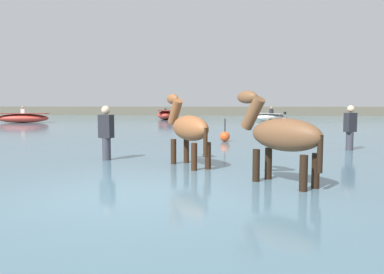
{
  "coord_description": "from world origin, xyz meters",
  "views": [
    {
      "loc": [
        1.3,
        -5.38,
        1.68
      ],
      "look_at": [
        0.57,
        3.88,
        0.86
      ],
      "focal_mm": 35.35,
      "sensor_mm": 36.0,
      "label": 1
    }
  ],
  "objects_px": {
    "person_spectator_far": "(350,132)",
    "person_onlooker_right": "(106,138)",
    "boat_near_port": "(275,121)",
    "boat_distant_west": "(270,117)",
    "boat_mid_channel": "(22,118)",
    "boat_mid_outer": "(166,115)",
    "channel_buoy": "(225,136)",
    "horse_lead_chestnut": "(188,130)",
    "horse_trailing_bay": "(282,137)"
  },
  "relations": [
    {
      "from": "horse_lead_chestnut",
      "to": "boat_near_port",
      "type": "xyz_separation_m",
      "value": [
        3.95,
        15.34,
        -0.53
      ]
    },
    {
      "from": "horse_trailing_bay",
      "to": "person_spectator_far",
      "type": "relative_size",
      "value": 1.17
    },
    {
      "from": "horse_lead_chestnut",
      "to": "person_onlooker_right",
      "type": "xyz_separation_m",
      "value": [
        -1.99,
        0.68,
        -0.26
      ]
    },
    {
      "from": "person_spectator_far",
      "to": "boat_near_port",
      "type": "bearing_deg",
      "value": 91.77
    },
    {
      "from": "horse_trailing_bay",
      "to": "person_spectator_far",
      "type": "xyz_separation_m",
      "value": [
        2.65,
        4.73,
        -0.26
      ]
    },
    {
      "from": "channel_buoy",
      "to": "horse_lead_chestnut",
      "type": "bearing_deg",
      "value": -98.85
    },
    {
      "from": "horse_lead_chestnut",
      "to": "channel_buoy",
      "type": "bearing_deg",
      "value": 81.15
    },
    {
      "from": "boat_mid_outer",
      "to": "channel_buoy",
      "type": "distance_m",
      "value": 18.5
    },
    {
      "from": "horse_trailing_bay",
      "to": "boat_near_port",
      "type": "height_order",
      "value": "horse_trailing_bay"
    },
    {
      "from": "boat_mid_outer",
      "to": "channel_buoy",
      "type": "relative_size",
      "value": 4.83
    },
    {
      "from": "horse_lead_chestnut",
      "to": "horse_trailing_bay",
      "type": "distance_m",
      "value": 2.38
    },
    {
      "from": "person_onlooker_right",
      "to": "channel_buoy",
      "type": "height_order",
      "value": "person_onlooker_right"
    },
    {
      "from": "boat_mid_outer",
      "to": "horse_lead_chestnut",
      "type": "bearing_deg",
      "value": -80.3
    },
    {
      "from": "boat_mid_channel",
      "to": "channel_buoy",
      "type": "xyz_separation_m",
      "value": [
        13.82,
        -11.85,
        -0.15
      ]
    },
    {
      "from": "channel_buoy",
      "to": "boat_near_port",
      "type": "bearing_deg",
      "value": 72.77
    },
    {
      "from": "person_spectator_far",
      "to": "boat_mid_channel",
      "type": "bearing_deg",
      "value": 140.97
    },
    {
      "from": "boat_mid_outer",
      "to": "person_spectator_far",
      "type": "bearing_deg",
      "value": -67.59
    },
    {
      "from": "channel_buoy",
      "to": "boat_mid_outer",
      "type": "bearing_deg",
      "value": 104.94
    },
    {
      "from": "horse_trailing_bay",
      "to": "person_spectator_far",
      "type": "height_order",
      "value": "horse_trailing_bay"
    },
    {
      "from": "boat_near_port",
      "to": "person_spectator_far",
      "type": "distance_m",
      "value": 12.31
    },
    {
      "from": "boat_mid_channel",
      "to": "boat_distant_west",
      "type": "distance_m",
      "value": 17.46
    },
    {
      "from": "person_onlooker_right",
      "to": "channel_buoy",
      "type": "relative_size",
      "value": 2.04
    },
    {
      "from": "horse_trailing_bay",
      "to": "channel_buoy",
      "type": "distance_m",
      "value": 7.01
    },
    {
      "from": "boat_near_port",
      "to": "person_onlooker_right",
      "type": "distance_m",
      "value": 15.82
    },
    {
      "from": "horse_trailing_bay",
      "to": "person_onlooker_right",
      "type": "xyz_separation_m",
      "value": [
        -3.67,
        2.36,
        -0.26
      ]
    },
    {
      "from": "boat_mid_channel",
      "to": "boat_near_port",
      "type": "relative_size",
      "value": 1.38
    },
    {
      "from": "boat_near_port",
      "to": "boat_distant_west",
      "type": "xyz_separation_m",
      "value": [
        0.27,
        4.65,
        0.07
      ]
    },
    {
      "from": "horse_lead_chestnut",
      "to": "boat_mid_channel",
      "type": "distance_m",
      "value": 21.49
    },
    {
      "from": "boat_mid_channel",
      "to": "channel_buoy",
      "type": "height_order",
      "value": "boat_mid_channel"
    },
    {
      "from": "person_onlooker_right",
      "to": "channel_buoy",
      "type": "xyz_separation_m",
      "value": [
        2.81,
        4.57,
        -0.33
      ]
    },
    {
      "from": "boat_mid_channel",
      "to": "boat_mid_outer",
      "type": "distance_m",
      "value": 10.87
    },
    {
      "from": "boat_distant_west",
      "to": "horse_lead_chestnut",
      "type": "bearing_deg",
      "value": -101.91
    },
    {
      "from": "boat_near_port",
      "to": "boat_mid_outer",
      "type": "distance_m",
      "value": 11.08
    },
    {
      "from": "boat_mid_outer",
      "to": "person_spectator_far",
      "type": "distance_m",
      "value": 21.71
    },
    {
      "from": "horse_trailing_bay",
      "to": "boat_mid_channel",
      "type": "relative_size",
      "value": 0.53
    },
    {
      "from": "horse_trailing_bay",
      "to": "channel_buoy",
      "type": "xyz_separation_m",
      "value": [
        -0.87,
        6.93,
        -0.59
      ]
    },
    {
      "from": "horse_lead_chestnut",
      "to": "boat_mid_channel",
      "type": "bearing_deg",
      "value": 127.25
    },
    {
      "from": "person_spectator_far",
      "to": "person_onlooker_right",
      "type": "bearing_deg",
      "value": -159.45
    },
    {
      "from": "boat_mid_channel",
      "to": "boat_near_port",
      "type": "distance_m",
      "value": 17.04
    },
    {
      "from": "boat_near_port",
      "to": "boat_distant_west",
      "type": "relative_size",
      "value": 0.84
    },
    {
      "from": "horse_trailing_bay",
      "to": "boat_mid_outer",
      "type": "relative_size",
      "value": 0.5
    },
    {
      "from": "horse_lead_chestnut",
      "to": "horse_trailing_bay",
      "type": "height_order",
      "value": "horse_trailing_bay"
    },
    {
      "from": "boat_near_port",
      "to": "horse_lead_chestnut",
      "type": "bearing_deg",
      "value": -104.43
    },
    {
      "from": "boat_distant_west",
      "to": "person_onlooker_right",
      "type": "bearing_deg",
      "value": -107.82
    },
    {
      "from": "horse_lead_chestnut",
      "to": "boat_distant_west",
      "type": "bearing_deg",
      "value": 78.09
    },
    {
      "from": "boat_mid_outer",
      "to": "person_onlooker_right",
      "type": "bearing_deg",
      "value": -85.01
    },
    {
      "from": "boat_mid_outer",
      "to": "horse_trailing_bay",
      "type": "bearing_deg",
      "value": -77.21
    },
    {
      "from": "boat_distant_west",
      "to": "person_onlooker_right",
      "type": "xyz_separation_m",
      "value": [
        -6.21,
        -19.32,
        0.2
      ]
    },
    {
      "from": "boat_near_port",
      "to": "channel_buoy",
      "type": "xyz_separation_m",
      "value": [
        -3.13,
        -10.1,
        -0.06
      ]
    },
    {
      "from": "horse_lead_chestnut",
      "to": "person_spectator_far",
      "type": "xyz_separation_m",
      "value": [
        4.33,
        3.05,
        -0.26
      ]
    }
  ]
}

